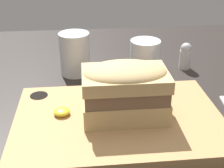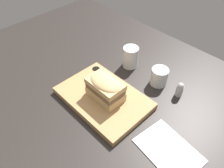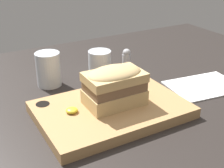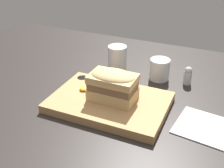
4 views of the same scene
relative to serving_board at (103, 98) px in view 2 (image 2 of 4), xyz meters
The scene contains 8 objects.
dining_table 5.96cm from the serving_board, 114.63° to the left, with size 169.76×115.37×2.00cm.
serving_board is the anchor object (origin of this frame).
sandwich 6.95cm from the serving_board, 11.54° to the left, with size 14.89×9.54×10.14cm.
mustard_dollop 10.48cm from the serving_board, behind, with size 2.99×2.99×1.20cm.
water_glass 26.59cm from the serving_board, 107.14° to the left, with size 7.52×7.52×10.55cm.
wine_glass 27.08cm from the serving_board, 68.51° to the left, with size 7.61×7.61×8.12cm.
napkin 33.35cm from the serving_board, ahead, with size 23.49×17.88×0.40cm.
salt_shaker 32.79cm from the serving_board, 50.93° to the left, with size 3.00×3.00×6.98cm.
Camera 2 is at (49.28, -45.50, 72.14)cm, focal length 35.00 mm.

